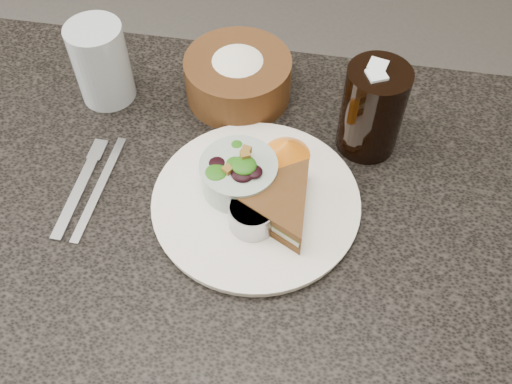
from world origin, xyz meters
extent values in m
plane|color=#43413F|center=(0.00, 0.00, 0.00)|extent=(6.00, 6.00, 0.00)
cube|color=black|center=(0.00, 0.00, 0.38)|extent=(1.00, 0.70, 0.75)
cylinder|color=white|center=(0.07, 0.01, 0.76)|extent=(0.29, 0.29, 0.01)
cylinder|color=#9E9FA4|center=(0.07, -0.03, 0.78)|extent=(0.09, 0.09, 0.04)
cone|color=orange|center=(0.10, 0.10, 0.78)|extent=(0.10, 0.10, 0.03)
cube|color=#A9ADB3|center=(-0.19, -0.01, 0.75)|extent=(0.02, 0.16, 0.00)
cube|color=#ADAFB2|center=(-0.16, 0.00, 0.75)|extent=(0.02, 0.19, 0.00)
cylinder|color=#A5B1BB|center=(-0.21, 0.19, 0.82)|extent=(0.10, 0.10, 0.13)
camera|label=1|loc=(0.15, -0.45, 1.41)|focal=40.00mm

